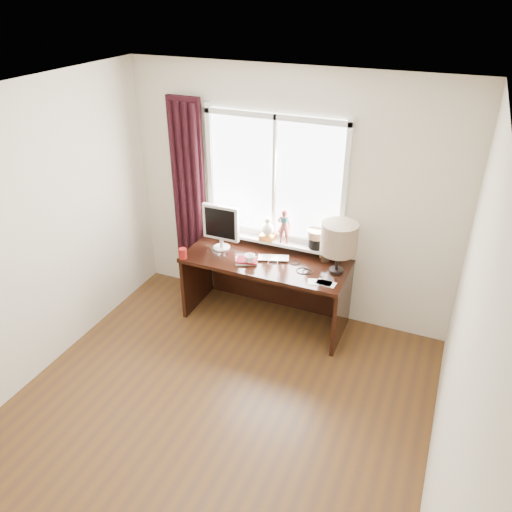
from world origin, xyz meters
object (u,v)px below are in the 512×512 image
at_px(mug, 250,259).
at_px(monitor, 221,225).
at_px(red_cup, 183,253).
at_px(laptop, 274,258).
at_px(desk, 269,275).
at_px(table_lamp, 339,239).

bearing_deg(mug, monitor, 154.75).
bearing_deg(red_cup, laptop, 21.34).
bearing_deg(desk, table_lamp, -3.71).
relative_size(desk, table_lamp, 3.27).
height_order(laptop, mug, mug).
height_order(laptop, desk, laptop).
xyz_separation_m(mug, table_lamp, (0.84, 0.20, 0.31)).
height_order(laptop, table_lamp, table_lamp).
height_order(laptop, red_cup, red_cup).
relative_size(laptop, monitor, 0.64).
height_order(red_cup, monitor, monitor).
bearing_deg(laptop, table_lamp, -17.73).
bearing_deg(monitor, laptop, -0.87).
relative_size(mug, desk, 0.07).
height_order(desk, table_lamp, table_lamp).
bearing_deg(desk, red_cup, -153.62).
distance_m(desk, table_lamp, 0.95).
bearing_deg(desk, mug, -115.83).
height_order(mug, desk, mug).
bearing_deg(desk, laptop, -39.40).
distance_m(red_cup, desk, 0.94).
xyz_separation_m(mug, desk, (0.12, 0.24, -0.30)).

